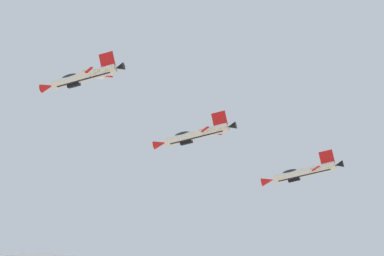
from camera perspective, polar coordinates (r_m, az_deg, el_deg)
The scene contains 3 objects.
fighter_jet_lead at distance 150.71m, azimuth -7.33°, elevation 3.38°, with size 14.98×9.54×6.63m.
fighter_jet_left_wing at distance 155.86m, azimuth 0.21°, elevation -0.48°, with size 14.98×9.64×6.34m.
fighter_jet_right_wing at distance 163.24m, azimuth 7.41°, elevation -2.99°, with size 14.98×9.65×6.31m.
Camera 1 is at (-4.68, -2.08, 1.84)m, focal length 79.82 mm.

